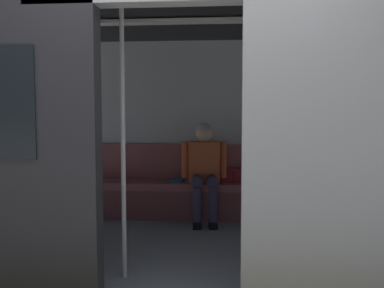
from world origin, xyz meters
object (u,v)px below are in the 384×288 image
train_car (181,87)px  book (177,180)px  handbag (233,175)px  bench_seat (196,191)px  person_seated (204,165)px  grab_pole_door (123,140)px

train_car → book: 1.59m
handbag → bench_seat: bearing=9.6°
person_seated → book: size_ratio=5.38×
person_seated → grab_pole_door: grab_pole_door is taller
book → grab_pole_door: bearing=88.3°
bench_seat → book: 0.28m
bench_seat → person_seated: person_seated is taller
bench_seat → train_car: bearing=86.7°
bench_seat → grab_pole_door: 2.12m
train_car → bench_seat: (-0.06, -1.10, -1.21)m
bench_seat → handbag: (-0.45, -0.08, 0.19)m
train_car → grab_pole_door: train_car is taller
train_car → bench_seat: bearing=-93.3°
book → train_car: bearing=102.4°
person_seated → handbag: (-0.35, -0.13, -0.14)m
handbag → book: size_ratio=1.18×
handbag → grab_pole_door: grab_pole_door is taller
bench_seat → handbag: bearing=-170.4°
train_car → handbag: size_ratio=24.62×
person_seated → train_car: bearing=81.2°
train_car → grab_pole_door: bearing=66.7°
bench_seat → grab_pole_door: size_ratio=1.36×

